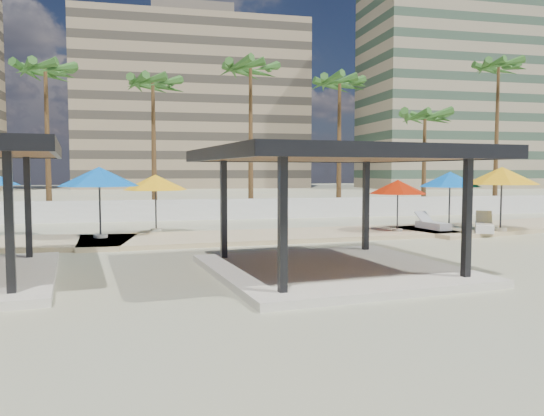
{
  "coord_description": "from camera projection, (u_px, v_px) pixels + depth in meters",
  "views": [
    {
      "loc": [
        -3.26,
        -14.78,
        2.84
      ],
      "look_at": [
        1.37,
        5.31,
        1.4
      ],
      "focal_mm": 35.0,
      "sensor_mm": 36.0,
      "label": 1
    }
  ],
  "objects": [
    {
      "name": "promenade",
      "position": [
        274.0,
        235.0,
        23.19
      ],
      "size": [
        44.45,
        7.97,
        0.24
      ],
      "color": "#C6B284",
      "rests_on": "ground"
    },
    {
      "name": "ground",
      "position": [
        267.0,
        270.0,
        15.3
      ],
      "size": [
        200.0,
        200.0,
        0.0
      ],
      "primitive_type": "plane",
      "color": "tan",
      "rests_on": "ground"
    },
    {
      "name": "pavilion_central",
      "position": [
        333.0,
        199.0,
        14.61
      ],
      "size": [
        7.62,
        7.62,
        3.46
      ],
      "rotation": [
        0.0,
        0.0,
        0.13
      ],
      "color": "beige",
      "rests_on": "ground"
    },
    {
      "name": "building_mid",
      "position": [
        192.0,
        104.0,
        91.02
      ],
      "size": [
        38.0,
        16.0,
        30.4
      ],
      "color": "#847259",
      "rests_on": "ground"
    },
    {
      "name": "lounger_c",
      "position": [
        432.0,
        225.0,
        24.43
      ],
      "size": [
        0.87,
        2.04,
        0.75
      ],
      "rotation": [
        0.0,
        0.0,
        1.69
      ],
      "color": "white",
      "rests_on": "promenade"
    },
    {
      "name": "umbrella_e",
      "position": [
        502.0,
        176.0,
        23.43
      ],
      "size": [
        4.14,
        4.14,
        2.85
      ],
      "rotation": [
        0.0,
        0.0,
        0.37
      ],
      "color": "beige",
      "rests_on": "promenade"
    },
    {
      "name": "umbrella_d",
      "position": [
        450.0,
        180.0,
        25.03
      ],
      "size": [
        3.11,
        3.11,
        2.63
      ],
      "rotation": [
        0.0,
        0.0,
        -0.05
      ],
      "color": "beige",
      "rests_on": "promenade"
    },
    {
      "name": "umbrella_b",
      "position": [
        155.0,
        183.0,
        23.4
      ],
      "size": [
        3.02,
        3.02,
        2.5
      ],
      "rotation": [
        0.0,
        0.0,
        0.08
      ],
      "color": "beige",
      "rests_on": "promenade"
    },
    {
      "name": "boundary_wall",
      "position": [
        208.0,
        210.0,
        30.81
      ],
      "size": [
        56.0,
        0.3,
        1.2
      ],
      "primitive_type": "cube",
      "color": "silver",
      "rests_on": "ground"
    },
    {
      "name": "lounger_b",
      "position": [
        484.0,
        227.0,
        23.45
      ],
      "size": [
        1.81,
        2.25,
        0.84
      ],
      "rotation": [
        0.0,
        0.0,
        1.0
      ],
      "color": "white",
      "rests_on": "promenade"
    },
    {
      "name": "palm_e",
      "position": [
        251.0,
        75.0,
        33.24
      ],
      "size": [
        3.0,
        3.0,
        10.1
      ],
      "color": "brown",
      "rests_on": "ground"
    },
    {
      "name": "umbrella_c",
      "position": [
        398.0,
        187.0,
        23.32
      ],
      "size": [
        3.13,
        3.13,
        2.28
      ],
      "rotation": [
        0.0,
        0.0,
        -0.26
      ],
      "color": "beige",
      "rests_on": "promenade"
    },
    {
      "name": "palm_c",
      "position": [
        45.0,
        76.0,
        30.3
      ],
      "size": [
        3.0,
        3.0,
        9.46
      ],
      "color": "brown",
      "rests_on": "ground"
    },
    {
      "name": "palm_h",
      "position": [
        498.0,
        73.0,
        37.59
      ],
      "size": [
        3.0,
        3.0,
        11.11
      ],
      "color": "brown",
      "rests_on": "ground"
    },
    {
      "name": "building_east",
      "position": [
        461.0,
        85.0,
        89.01
      ],
      "size": [
        32.0,
        15.0,
        36.4
      ],
      "color": "gray",
      "rests_on": "ground"
    },
    {
      "name": "palm_d",
      "position": [
        153.0,
        88.0,
        32.45
      ],
      "size": [
        3.0,
        3.0,
        9.05
      ],
      "color": "brown",
      "rests_on": "ground"
    },
    {
      "name": "umbrella_f",
      "position": [
        99.0,
        177.0,
        21.06
      ],
      "size": [
        3.96,
        3.96,
        2.83
      ],
      "rotation": [
        0.0,
        0.0,
        0.29
      ],
      "color": "beige",
      "rests_on": "promenade"
    },
    {
      "name": "palm_f",
      "position": [
        340.0,
        88.0,
        34.82
      ],
      "size": [
        3.0,
        3.0,
        9.48
      ],
      "color": "brown",
      "rests_on": "ground"
    },
    {
      "name": "palm_g",
      "position": [
        425.0,
        120.0,
        35.91
      ],
      "size": [
        3.0,
        3.0,
        7.37
      ],
      "color": "brown",
      "rests_on": "ground"
    }
  ]
}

